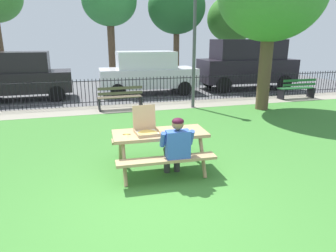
{
  "coord_description": "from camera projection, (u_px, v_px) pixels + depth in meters",
  "views": [
    {
      "loc": [
        -0.97,
        -4.0,
        2.51
      ],
      "look_at": [
        0.67,
        1.81,
        0.75
      ],
      "focal_mm": 32.3,
      "sensor_mm": 36.0,
      "label": 1
    }
  ],
  "objects": [
    {
      "name": "far_tree_right",
      "position": [
        233.0,
        19.0,
        20.42
      ],
      "size": [
        3.46,
        3.46,
        5.34
      ],
      "color": "brown",
      "rests_on": "ground"
    },
    {
      "name": "parked_car_right",
      "position": [
        247.0,
        63.0,
        15.18
      ],
      "size": [
        4.78,
        2.24,
        2.46
      ],
      "color": "black",
      "rests_on": "ground"
    },
    {
      "name": "pizza_slice_on_table",
      "position": [
        127.0,
        136.0,
        5.59
      ],
      "size": [
        0.16,
        0.25,
        0.02
      ],
      "color": "#EBDA5E",
      "rests_on": "picnic_table_foreground"
    },
    {
      "name": "picnic_table_foreground",
      "position": [
        160.0,
        140.0,
        5.87
      ],
      "size": [
        1.86,
        1.55,
        0.79
      ],
      "color": "#A3855D",
      "rests_on": "ground"
    },
    {
      "name": "parked_car_center",
      "position": [
        147.0,
        72.0,
        13.93
      ],
      "size": [
        4.44,
        2.0,
        1.94
      ],
      "color": "white",
      "rests_on": "ground"
    },
    {
      "name": "cobblestone_walkway",
      "position": [
        112.0,
        109.0,
        11.15
      ],
      "size": [
        28.0,
        1.4,
        0.01
      ],
      "primitive_type": "cube",
      "color": "gray"
    },
    {
      "name": "far_tree_midright",
      "position": [
        177.0,
        8.0,
        19.2
      ],
      "size": [
        3.66,
        3.66,
        6.05
      ],
      "color": "brown",
      "rests_on": "ground"
    },
    {
      "name": "ground",
      "position": [
        137.0,
        162.0,
        6.38
      ],
      "size": [
        28.0,
        11.73,
        0.02
      ],
      "primitive_type": "cube",
      "color": "#3A772F"
    },
    {
      "name": "park_bench_center",
      "position": [
        120.0,
        98.0,
        10.98
      ],
      "size": [
        1.61,
        0.51,
        0.85
      ],
      "color": "brown",
      "rests_on": "ground"
    },
    {
      "name": "park_bench_right",
      "position": [
        297.0,
        89.0,
        12.96
      ],
      "size": [
        1.6,
        0.46,
        0.85
      ],
      "color": "#1F5729",
      "rests_on": "ground"
    },
    {
      "name": "adult_at_table",
      "position": [
        176.0,
        145.0,
        5.43
      ],
      "size": [
        0.62,
        0.6,
        1.19
      ],
      "color": "#373737",
      "rests_on": "ground"
    },
    {
      "name": "pizza_box_open",
      "position": [
        147.0,
        128.0,
        5.75
      ],
      "size": [
        0.48,
        0.51,
        0.5
      ],
      "color": "tan",
      "rests_on": "picnic_table_foreground"
    },
    {
      "name": "far_tree_center",
      "position": [
        109.0,
        2.0,
        18.04
      ],
      "size": [
        3.27,
        3.27,
        6.14
      ],
      "color": "brown",
      "rests_on": "ground"
    },
    {
      "name": "street_asphalt",
      "position": [
        104.0,
        91.0,
        15.06
      ],
      "size": [
        28.0,
        7.07,
        0.01
      ],
      "primitive_type": "cube",
      "color": "#515154"
    },
    {
      "name": "lamp_post_walkway",
      "position": [
        194.0,
        37.0,
        10.68
      ],
      "size": [
        0.28,
        0.28,
        4.22
      ],
      "color": "#4C4C51",
      "rests_on": "ground"
    },
    {
      "name": "iron_fence_streetside",
      "position": [
        110.0,
        92.0,
        11.65
      ],
      "size": [
        23.25,
        0.03,
        1.04
      ],
      "color": "black",
      "rests_on": "ground"
    },
    {
      "name": "parked_car_left",
      "position": [
        22.0,
        76.0,
        12.54
      ],
      "size": [
        3.95,
        1.92,
        1.98
      ],
      "color": "black",
      "rests_on": "ground"
    }
  ]
}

